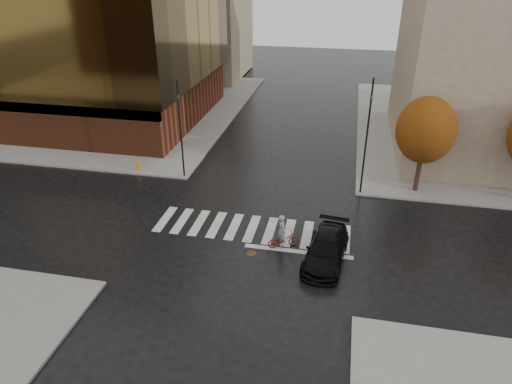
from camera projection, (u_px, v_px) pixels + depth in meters
The scene contains 11 objects.
ground at pixel (250, 233), 26.78m from camera, with size 120.00×120.00×0.00m, color black.
sidewalk_nw at pixel (100, 106), 48.71m from camera, with size 30.00×30.00×0.15m, color gray.
crosswalk at pixel (252, 228), 27.21m from camera, with size 12.00×3.00×0.01m, color silver.
office_glass at pixel (60, 29), 42.46m from camera, with size 27.00×19.00×16.00m.
tree_ne_a at pixel (426, 131), 29.34m from camera, with size 3.80×3.80×6.50m.
sedan at pixel (326, 249), 24.09m from camera, with size 1.99×4.88×1.42m, color black.
cyclist at pixel (283, 236), 25.22m from camera, with size 1.88×1.28×2.02m.
traffic_light_nw at pixel (180, 124), 31.47m from camera, with size 0.22×0.20×6.99m.
traffic_light_ne at pixel (368, 129), 28.96m from camera, with size 0.18×0.21×7.79m.
fire_hydrant at pixel (138, 165), 33.95m from camera, with size 0.26×0.26×0.73m.
manhole at pixel (251, 253), 24.96m from camera, with size 0.55×0.55×0.01m, color #503C1C.
Camera 1 is at (4.90, -22.05, 14.60)m, focal length 32.00 mm.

